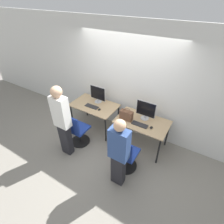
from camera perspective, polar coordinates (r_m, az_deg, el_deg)
ground_plane at (r=4.56m, az=-0.99°, el=-10.26°), size 20.00×20.00×0.00m
wall_back at (r=4.37m, az=5.00°, el=10.04°), size 12.00×0.05×2.80m
desk_left at (r=4.67m, az=-5.74°, el=1.58°), size 1.21×0.75×0.75m
monitor_left at (r=4.63m, az=-4.66°, el=5.84°), size 0.46×0.19×0.45m
keyboard_left at (r=4.55m, az=-6.63°, el=1.83°), size 0.37×0.13×0.02m
mouse_left at (r=4.40m, az=-4.18°, el=0.82°), size 0.06×0.09×0.03m
office_chair_left at (r=4.40m, az=-11.15°, el=-6.32°), size 0.48×0.48×0.91m
person_left at (r=3.86m, az=-15.99°, el=-2.46°), size 0.36×0.23×1.77m
desk_right at (r=4.14m, az=9.76°, el=-3.87°), size 1.21×0.75×0.75m
monitor_right at (r=4.06m, az=10.96°, el=0.61°), size 0.46×0.19×0.45m
keyboard_right at (r=3.97m, az=9.04°, el=-4.06°), size 0.37×0.13×0.02m
mouse_right at (r=3.93m, az=12.70°, el=-4.97°), size 0.06×0.09×0.03m
office_chair_right at (r=3.80m, az=4.48°, el=-14.11°), size 0.48×0.48×0.91m
person_right at (r=3.21m, az=2.25°, el=-12.97°), size 0.36×0.21×1.58m
handbag at (r=4.05m, az=4.70°, el=-0.98°), size 0.30×0.18×0.25m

